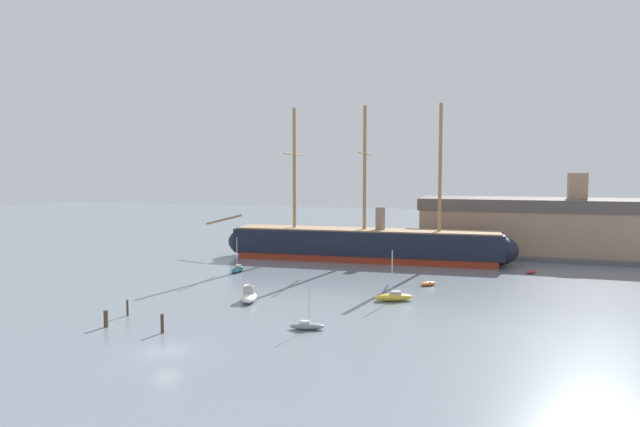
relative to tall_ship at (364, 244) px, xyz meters
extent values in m
plane|color=slate|center=(-4.59, -53.63, -3.00)|extent=(400.00, 400.00, 0.00)
cube|color=maroon|center=(0.00, 0.00, -2.41)|extent=(46.06, 9.74, 1.19)
cube|color=black|center=(0.00, 0.00, 0.31)|extent=(47.98, 10.14, 4.25)
ellipsoid|color=black|center=(-21.86, -1.39, -0.28)|extent=(8.96, 6.96, 5.44)
ellipsoid|color=black|center=(21.86, 1.39, -0.28)|extent=(8.96, 6.96, 5.44)
cube|color=#9E7F5B|center=(0.00, 0.00, 2.57)|extent=(46.99, 9.51, 0.26)
cylinder|color=#A37A4C|center=(-13.07, -0.83, 13.49)|extent=(0.60, 0.60, 22.11)
cylinder|color=#A37A4C|center=(-13.07, -0.83, 16.15)|extent=(0.96, 11.42, 0.24)
cylinder|color=#A37A4C|center=(0.00, 0.00, 13.49)|extent=(0.60, 0.60, 22.11)
cylinder|color=#A37A4C|center=(0.00, 0.00, 16.15)|extent=(0.96, 11.42, 0.24)
cylinder|color=#A37A4C|center=(13.07, 0.83, 13.49)|extent=(0.60, 0.60, 22.11)
cylinder|color=#A37A4C|center=(13.07, 0.83, 16.15)|extent=(0.96, 11.42, 0.24)
cylinder|color=#A37A4C|center=(-27.20, -1.72, 3.82)|extent=(7.54, 0.90, 2.26)
cylinder|color=gray|center=(2.85, 0.18, 4.57)|extent=(1.70, 1.70, 4.25)
ellipsoid|color=gray|center=(4.95, -43.49, -2.67)|extent=(3.70, 2.00, 0.67)
cube|color=beige|center=(4.78, -43.54, -2.29)|extent=(1.01, 0.81, 0.35)
cylinder|color=silver|center=(5.12, -43.44, -0.43)|extent=(0.09, 0.09, 4.07)
ellipsoid|color=silver|center=(-5.83, -34.67, -2.47)|extent=(3.33, 4.96, 1.07)
cube|color=#B2ADA3|center=(-5.94, -34.37, -1.61)|extent=(1.64, 1.74, 1.07)
ellipsoid|color=gold|center=(10.87, -28.72, -2.54)|extent=(4.98, 3.30, 0.91)
cube|color=#B2ADA3|center=(11.09, -28.62, -2.03)|extent=(1.42, 1.22, 0.48)
cylinder|color=silver|center=(10.65, -28.82, 0.49)|extent=(0.12, 0.12, 5.53)
ellipsoid|color=#236670|center=(-16.35, -17.27, -2.59)|extent=(1.79, 4.43, 0.82)
cube|color=#B2ADA3|center=(-16.38, -17.06, -2.13)|extent=(0.83, 1.15, 0.43)
cylinder|color=silver|center=(-16.33, -17.49, 0.13)|extent=(0.11, 0.11, 4.95)
ellipsoid|color=orange|center=(13.71, -18.25, -2.70)|extent=(2.58, 2.65, 0.61)
cube|color=#4C4C51|center=(13.71, -18.25, -2.47)|extent=(0.86, 0.83, 0.09)
ellipsoid|color=#B22D28|center=(27.78, -3.85, -2.75)|extent=(2.00, 2.31, 0.51)
cube|color=beige|center=(27.78, -3.85, -2.55)|extent=(0.77, 0.61, 0.08)
cylinder|color=#4C3D2D|center=(-15.55, -44.86, -2.12)|extent=(0.25, 0.25, 1.77)
cylinder|color=#423323|center=(-8.09, -49.12, -2.06)|extent=(0.31, 0.31, 1.88)
cylinder|color=#4C3D2D|center=(-14.71, -49.24, -2.14)|extent=(0.44, 0.44, 1.72)
cube|color=#565659|center=(29.07, 16.82, -2.60)|extent=(45.36, 18.36, 0.80)
cube|color=tan|center=(29.07, 16.82, 1.72)|extent=(41.24, 15.30, 7.85)
cube|color=#5B514C|center=(29.07, 16.82, 6.76)|extent=(42.06, 15.61, 2.23)
cube|color=tan|center=(36.49, 16.82, 10.29)|extent=(3.20, 3.20, 4.83)
camera|label=1|loc=(23.01, -93.00, 12.54)|focal=30.15mm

